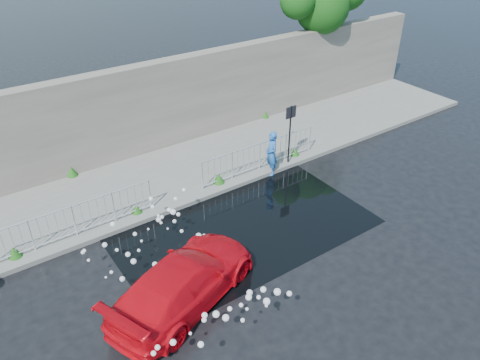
% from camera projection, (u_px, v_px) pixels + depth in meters
% --- Properties ---
extents(ground, '(90.00, 90.00, 0.00)m').
position_uv_depth(ground, '(246.00, 248.00, 14.07)').
color(ground, black).
rests_on(ground, ground).
extents(pavement, '(30.00, 4.00, 0.15)m').
position_uv_depth(pavement, '(169.00, 175.00, 17.50)').
color(pavement, slate).
rests_on(pavement, ground).
extents(curb, '(30.00, 0.25, 0.16)m').
position_uv_depth(curb, '(196.00, 200.00, 16.11)').
color(curb, slate).
rests_on(curb, ground).
extents(retaining_wall, '(30.00, 0.60, 3.50)m').
position_uv_depth(retaining_wall, '(139.00, 110.00, 18.06)').
color(retaining_wall, '#625B53').
rests_on(retaining_wall, pavement).
extents(puddle, '(8.00, 5.00, 0.01)m').
position_uv_depth(puddle, '(241.00, 226.00, 15.01)').
color(puddle, black).
rests_on(puddle, ground).
extents(sign_post, '(0.45, 0.06, 2.50)m').
position_uv_depth(sign_post, '(290.00, 125.00, 17.34)').
color(sign_post, black).
rests_on(sign_post, ground).
extents(tree, '(4.80, 2.54, 6.20)m').
position_uv_depth(tree, '(326.00, 1.00, 21.38)').
color(tree, '#332114').
rests_on(tree, ground).
extents(railing_left, '(5.05, 0.05, 1.10)m').
position_uv_depth(railing_left, '(74.00, 220.00, 14.07)').
color(railing_left, silver).
rests_on(railing_left, pavement).
extents(railing_right, '(5.05, 0.05, 1.10)m').
position_uv_depth(railing_right, '(260.00, 155.00, 17.46)').
color(railing_right, silver).
rests_on(railing_right, pavement).
extents(weeds, '(12.17, 3.93, 0.37)m').
position_uv_depth(weeds, '(169.00, 177.00, 16.95)').
color(weeds, '#164D14').
rests_on(weeds, pavement).
extents(water_spray, '(3.70, 5.78, 1.07)m').
position_uv_depth(water_spray, '(189.00, 267.00, 12.41)').
color(water_spray, white).
rests_on(water_spray, ground).
extents(red_car, '(4.91, 3.37, 1.32)m').
position_uv_depth(red_car, '(184.00, 281.00, 11.99)').
color(red_car, red).
rests_on(red_car, ground).
extents(person, '(0.57, 0.72, 1.73)m').
position_uv_depth(person, '(271.00, 154.00, 17.28)').
color(person, '#2462B5').
rests_on(person, ground).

